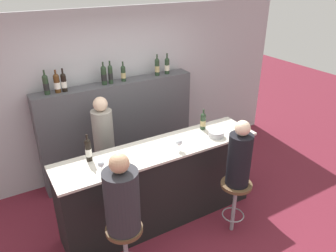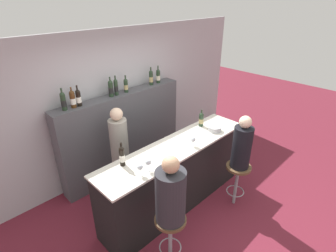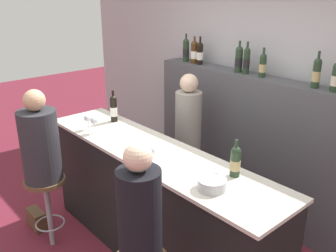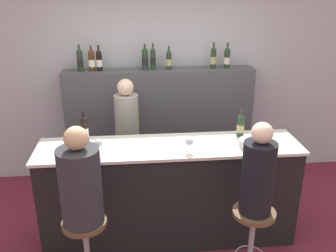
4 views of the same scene
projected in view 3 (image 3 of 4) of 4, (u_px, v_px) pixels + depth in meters
The scene contains 22 objects.
wall_back at pixel (262, 95), 4.11m from camera, with size 6.40×0.05×2.60m.
bar_counter at pixel (154, 205), 3.41m from camera, with size 2.63×0.61×1.10m.
back_bar_cabinet at pixel (246, 144), 4.16m from camera, with size 2.46×0.28×1.56m.
wine_bottle_counter_0 at pixel (114, 108), 3.86m from camera, with size 0.07×0.07×0.33m.
wine_bottle_counter_1 at pixel (235, 161), 2.74m from camera, with size 0.08×0.08×0.29m.
wine_bottle_backbar_0 at pixel (186, 50), 4.53m from camera, with size 0.08×0.08×0.33m.
wine_bottle_backbar_1 at pixel (194, 52), 4.43m from camera, with size 0.08×0.08×0.32m.
wine_bottle_backbar_2 at pixel (200, 53), 4.36m from camera, with size 0.07×0.07×0.32m.
wine_bottle_backbar_3 at pixel (239, 59), 3.96m from camera, with size 0.08×0.08×0.33m.
wine_bottle_backbar_4 at pixel (247, 60), 3.89m from camera, with size 0.07×0.07×0.33m.
wine_bottle_backbar_5 at pixel (263, 65), 3.75m from camera, with size 0.07×0.07×0.30m.
wine_bottle_backbar_6 at pixel (317, 73), 3.34m from camera, with size 0.07×0.07×0.33m.
wine_bottle_backbar_7 at pixel (336, 77), 3.22m from camera, with size 0.08×0.08×0.33m.
wine_glass_0 at pixel (88, 119), 3.65m from camera, with size 0.07×0.07×0.16m.
wine_glass_1 at pixel (95, 121), 3.56m from camera, with size 0.08×0.08×0.17m.
wine_glass_2 at pixel (151, 150), 2.96m from camera, with size 0.08×0.08×0.15m.
metal_bowl at pixel (212, 184), 2.59m from camera, with size 0.20×0.20×0.08m.
bar_stool_left at pixel (46, 194), 3.55m from camera, with size 0.38×0.38×0.73m.
guest_seated_left at pixel (40, 142), 3.36m from camera, with size 0.35×0.35×0.86m.
guest_seated_right at pixel (140, 212), 2.32m from camera, with size 0.28×0.28×0.84m.
bartender at pixel (188, 147), 4.17m from camera, with size 0.29×0.29×1.57m.
handbag at pixel (36, 219), 3.98m from camera, with size 0.26×0.12×0.20m.
Camera 3 is at (2.29, -1.56, 2.42)m, focal length 40.00 mm.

